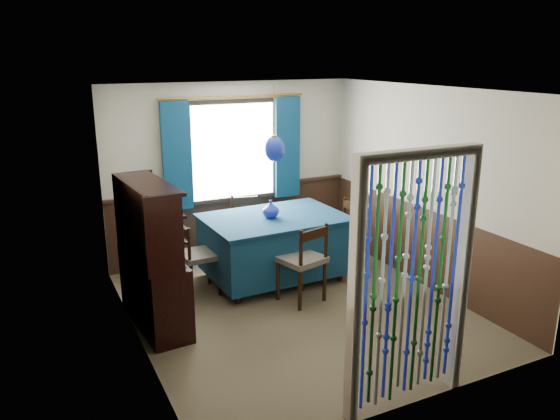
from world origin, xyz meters
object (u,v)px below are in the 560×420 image
dining_table (275,244)px  chair_near (303,261)px  chair_left (197,256)px  chair_right (343,233)px  pendant_lamp (274,149)px  bowl_shelf (161,233)px  chair_far (248,228)px  sideboard (153,276)px  vase_table (271,210)px  vase_sideboard (151,239)px

dining_table → chair_near: bearing=-90.6°
chair_left → chair_right: size_ratio=1.00×
dining_table → pendant_lamp: size_ratio=1.94×
dining_table → bowl_shelf: (-1.66, -0.81, 0.64)m
chair_far → chair_right: bearing=156.2°
sideboard → bowl_shelf: 0.61m
chair_right → sideboard: 2.82m
sideboard → vase_table: (1.65, 0.55, 0.39)m
chair_far → pendant_lamp: size_ratio=1.02×
sideboard → bowl_shelf: (0.06, -0.25, 0.56)m
vase_table → bowl_shelf: size_ratio=0.87×
vase_table → pendant_lamp: bearing=19.4°
chair_near → vase_sideboard: (-1.67, 0.45, 0.38)m
bowl_shelf → chair_left: bearing=53.2°
dining_table → sideboard: sideboard is taller
dining_table → vase_sideboard: size_ratio=9.39×
chair_far → chair_right: size_ratio=1.03×
chair_near → bowl_shelf: 1.78m
chair_near → bowl_shelf: size_ratio=4.18×
dining_table → vase_table: size_ratio=8.86×
sideboard → chair_right: bearing=6.7°
chair_near → pendant_lamp: bearing=76.1°
chair_near → bowl_shelf: bearing=166.9°
bowl_shelf → vase_sideboard: bearing=90.0°
chair_near → chair_right: size_ratio=1.06×
vase_sideboard → chair_right: bearing=6.2°
chair_near → pendant_lamp: pendant_lamp is taller
dining_table → chair_right: 1.04m
sideboard → chair_left: bearing=36.0°
sideboard → vase_sideboard: (0.06, 0.26, 0.33)m
chair_left → pendant_lamp: bearing=88.1°
vase_table → chair_left: bearing=177.6°
chair_right → sideboard: bearing=95.7°
chair_far → sideboard: size_ratio=0.59×
chair_near → sideboard: bearing=158.7°
chair_right → bowl_shelf: bearing=100.9°
chair_far → sideboard: bearing=48.3°
chair_near → chair_left: bearing=128.5°
chair_right → vase_sideboard: bearing=90.6°
pendant_lamp → bowl_shelf: bearing=-153.8°
chair_near → vase_sideboard: size_ratio=5.08×
vase_table → bowl_shelf: 1.79m
sideboard → vase_table: 1.78m
chair_near → vase_sideboard: vase_sideboard is taller
dining_table → chair_far: (-0.06, 0.73, 0.01)m
chair_left → chair_right: chair_right is taller
chair_near → chair_left: size_ratio=1.06×
chair_near → chair_far: chair_near is taller
chair_far → pendant_lamp: bearing=104.9°
bowl_shelf → vase_sideboard: 0.55m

